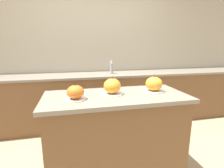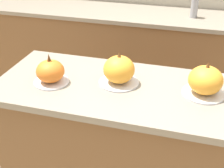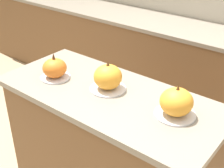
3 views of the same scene
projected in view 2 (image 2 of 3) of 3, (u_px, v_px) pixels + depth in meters
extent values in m
cube|color=brown|center=(121.00, 158.00, 1.81)|extent=(1.25, 0.53, 0.89)
cube|color=gray|center=(122.00, 90.00, 1.59)|extent=(1.31, 0.59, 0.03)
cube|color=brown|center=(158.00, 62.00, 3.00)|extent=(6.00, 0.56, 0.86)
cube|color=gray|center=(161.00, 16.00, 2.78)|extent=(6.00, 0.60, 0.03)
cylinder|color=silver|center=(51.00, 82.00, 1.61)|extent=(0.18, 0.18, 0.01)
ellipsoid|color=orange|center=(50.00, 71.00, 1.58)|extent=(0.14, 0.14, 0.12)
cone|color=#4C2D14|center=(49.00, 58.00, 1.55)|extent=(0.02, 0.02, 0.04)
cylinder|color=silver|center=(119.00, 82.00, 1.61)|extent=(0.21, 0.21, 0.01)
ellipsoid|color=orange|center=(119.00, 69.00, 1.57)|extent=(0.16, 0.16, 0.14)
cone|color=brown|center=(119.00, 55.00, 1.53)|extent=(0.02, 0.02, 0.03)
cylinder|color=silver|center=(203.00, 93.00, 1.51)|extent=(0.21, 0.21, 0.01)
ellipsoid|color=orange|center=(206.00, 80.00, 1.48)|extent=(0.16, 0.16, 0.14)
cone|color=brown|center=(208.00, 65.00, 1.44)|extent=(0.02, 0.02, 0.03)
cylinder|color=#99999E|center=(194.00, 7.00, 2.65)|extent=(0.06, 0.06, 0.18)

